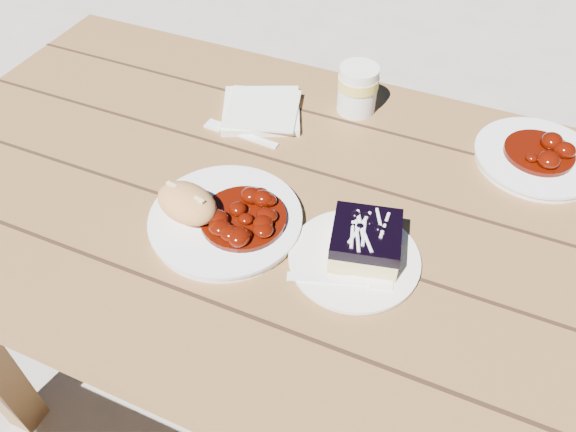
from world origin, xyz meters
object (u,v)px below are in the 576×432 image
at_px(dessert_plate, 354,259).
at_px(second_plate, 536,158).
at_px(blueberry_cake, 366,241).
at_px(second_cup, 358,89).
at_px(main_plate, 226,220).
at_px(bread_roll, 187,203).
at_px(picnic_table, 435,307).

height_order(dessert_plate, second_plate, second_plate).
bearing_deg(second_plate, blueberry_cake, -122.80).
xyz_separation_m(dessert_plate, second_cup, (-0.12, 0.37, 0.04)).
xyz_separation_m(dessert_plate, blueberry_cake, (0.01, 0.01, 0.03)).
bearing_deg(blueberry_cake, dessert_plate, -136.64).
bearing_deg(main_plate, bread_roll, -160.02).
bearing_deg(bread_roll, main_plate, 19.98).
xyz_separation_m(main_plate, dessert_plate, (0.22, 0.01, -0.00)).
distance_m(dessert_plate, second_plate, 0.42).
distance_m(main_plate, second_cup, 0.39).
bearing_deg(second_cup, dessert_plate, -71.57).
relative_size(second_plate, second_cup, 2.27).
bearing_deg(second_plate, main_plate, -140.97).
height_order(main_plate, dessert_plate, main_plate).
xyz_separation_m(main_plate, bread_roll, (-0.06, -0.02, 0.04)).
distance_m(blueberry_cake, second_plate, 0.40).
distance_m(bread_roll, second_plate, 0.63).
distance_m(bread_roll, dessert_plate, 0.28).
xyz_separation_m(second_plate, second_cup, (-0.35, 0.02, 0.04)).
xyz_separation_m(main_plate, second_plate, (0.44, 0.36, 0.00)).
height_order(picnic_table, blueberry_cake, blueberry_cake).
bearing_deg(dessert_plate, picnic_table, 32.43).
height_order(blueberry_cake, second_plate, blueberry_cake).
bearing_deg(second_cup, picnic_table, -47.61).
height_order(second_plate, second_cup, second_cup).
xyz_separation_m(main_plate, second_cup, (0.09, 0.38, 0.04)).
bearing_deg(bread_roll, second_plate, 37.29).
bearing_deg(main_plate, blueberry_cake, 5.80).
distance_m(main_plate, bread_roll, 0.07).
relative_size(main_plate, dessert_plate, 1.24).
distance_m(picnic_table, dessert_plate, 0.23).
relative_size(picnic_table, blueberry_cake, 16.50).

